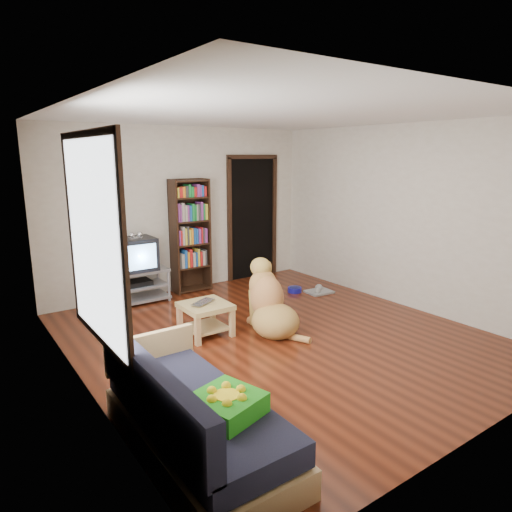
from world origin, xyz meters
TOP-DOWN VIEW (x-y plane):
  - ground at (0.00, 0.00)m, footprint 5.00×5.00m
  - ceiling at (0.00, 0.00)m, footprint 5.00×5.00m
  - wall_back at (0.00, 2.50)m, footprint 4.50×0.00m
  - wall_front at (0.00, -2.50)m, footprint 4.50×0.00m
  - wall_left at (-2.25, 0.00)m, footprint 0.00×5.00m
  - wall_right at (2.25, 0.00)m, footprint 0.00×5.00m
  - green_cushion at (-1.75, -1.68)m, footprint 0.53×0.53m
  - laptop at (-0.68, 0.52)m, footprint 0.41×0.36m
  - dog_bowl at (1.35, 1.29)m, footprint 0.22×0.22m
  - grey_rag at (1.65, 1.04)m, footprint 0.42×0.35m
  - window at (-2.23, -0.50)m, footprint 0.03×1.46m
  - doorway at (1.35, 2.48)m, footprint 1.03×0.05m
  - tv_stand at (-0.90, 2.25)m, footprint 0.90×0.45m
  - crt_tv at (-0.90, 2.27)m, footprint 0.55×0.52m
  - bookshelf at (0.05, 2.34)m, footprint 0.60×0.30m
  - sofa at (-1.87, -1.38)m, footprint 0.80×1.80m
  - coffee_table at (-0.68, 0.55)m, footprint 0.55×0.55m
  - dog at (0.04, 0.21)m, footprint 0.68×1.14m

SIDE VIEW (x-z plane):
  - ground at x=0.00m, z-range 0.00..0.00m
  - grey_rag at x=1.65m, z-range 0.00..0.03m
  - dog_bowl at x=1.35m, z-range 0.00..0.08m
  - sofa at x=-1.87m, z-range -0.14..0.66m
  - tv_stand at x=-0.90m, z-range 0.02..0.52m
  - coffee_table at x=-0.68m, z-range 0.08..0.48m
  - dog at x=0.04m, z-range -0.12..0.80m
  - laptop at x=-0.68m, z-range 0.40..0.43m
  - green_cushion at x=-1.75m, z-range 0.42..0.56m
  - crt_tv at x=-0.90m, z-range 0.45..1.03m
  - bookshelf at x=0.05m, z-range 0.10..1.90m
  - doorway at x=1.35m, z-range 0.03..2.21m
  - wall_back at x=0.00m, z-range -0.95..3.55m
  - wall_front at x=0.00m, z-range -0.95..3.55m
  - wall_left at x=-2.25m, z-range -1.20..3.80m
  - wall_right at x=2.25m, z-range -1.20..3.80m
  - window at x=-2.23m, z-range 0.65..2.35m
  - ceiling at x=0.00m, z-range 2.60..2.60m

